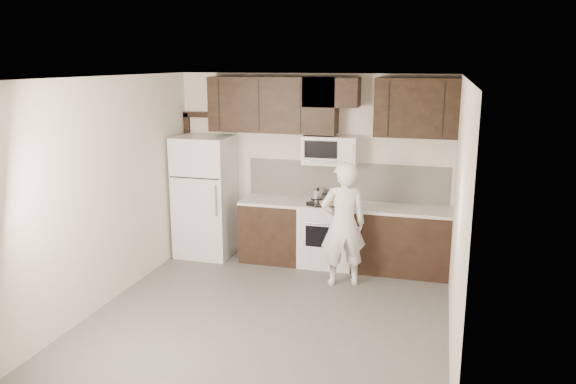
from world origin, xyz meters
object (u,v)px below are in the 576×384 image
at_px(person, 343,224).
at_px(microwave, 330,150).
at_px(refrigerator, 205,196).
at_px(stove, 327,233).

bearing_deg(person, microwave, -88.41).
distance_m(microwave, refrigerator, 2.00).
bearing_deg(refrigerator, stove, 1.51).
relative_size(microwave, person, 0.46).
xyz_separation_m(stove, person, (0.34, -0.67, 0.36)).
bearing_deg(microwave, person, -66.75).
xyz_separation_m(stove, microwave, (-0.00, 0.12, 1.19)).
height_order(stove, microwave, microwave).
bearing_deg(microwave, stove, -89.90).
relative_size(stove, person, 0.57).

